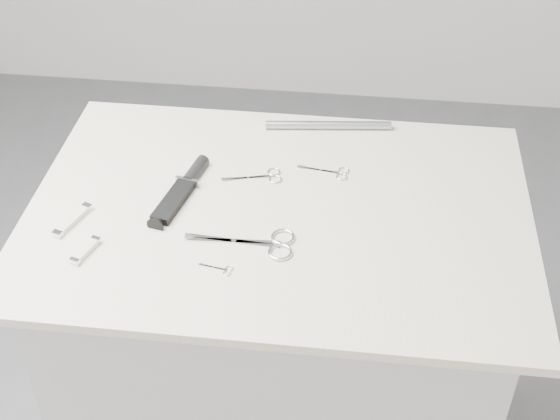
# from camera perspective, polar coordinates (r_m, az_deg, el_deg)

# --- Properties ---
(plinth) EXTENTS (0.90, 0.60, 0.90)m
(plinth) POSITION_cam_1_polar(r_m,az_deg,el_deg) (1.88, -0.07, -11.06)
(plinth) COLOR #B7B7B4
(plinth) RESTS_ON ground
(display_board) EXTENTS (1.00, 0.70, 0.02)m
(display_board) POSITION_cam_1_polar(r_m,az_deg,el_deg) (1.56, -0.08, -0.19)
(display_board) COLOR beige
(display_board) RESTS_ON plinth
(large_shears) EXTENTS (0.20, 0.09, 0.01)m
(large_shears) POSITION_cam_1_polar(r_m,az_deg,el_deg) (1.47, -1.15, -2.45)
(large_shears) COLOR silver
(large_shears) RESTS_ON display_board
(embroidery_scissors_a) EXTENTS (0.13, 0.06, 0.00)m
(embroidery_scissors_a) POSITION_cam_1_polar(r_m,az_deg,el_deg) (1.63, -1.23, 2.46)
(embroidery_scissors_a) COLOR silver
(embroidery_scissors_a) RESTS_ON display_board
(embroidery_scissors_b) EXTENTS (0.11, 0.05, 0.00)m
(embroidery_scissors_b) POSITION_cam_1_polar(r_m,az_deg,el_deg) (1.65, 3.85, 2.78)
(embroidery_scissors_b) COLOR silver
(embroidery_scissors_b) RESTS_ON display_board
(tiny_scissors) EXTENTS (0.06, 0.03, 0.00)m
(tiny_scissors) POSITION_cam_1_polar(r_m,az_deg,el_deg) (1.42, -4.40, -4.33)
(tiny_scissors) COLOR silver
(tiny_scissors) RESTS_ON display_board
(sheathed_knife) EXTENTS (0.08, 0.22, 0.03)m
(sheathed_knife) POSITION_cam_1_polar(r_m,az_deg,el_deg) (1.60, -7.06, 1.67)
(sheathed_knife) COLOR black
(sheathed_knife) RESTS_ON display_board
(pocket_knife_a) EXTENTS (0.05, 0.11, 0.01)m
(pocket_knife_a) POSITION_cam_1_polar(r_m,az_deg,el_deg) (1.57, -14.94, -0.70)
(pocket_knife_a) COLOR beige
(pocket_knife_a) RESTS_ON display_board
(pocket_knife_b) EXTENTS (0.04, 0.08, 0.01)m
(pocket_knife_b) POSITION_cam_1_polar(r_m,az_deg,el_deg) (1.49, -14.02, -2.91)
(pocket_knife_b) COLOR beige
(pocket_knife_b) RESTS_ON display_board
(metal_rail) EXTENTS (0.29, 0.05, 0.02)m
(metal_rail) POSITION_cam_1_polar(r_m,az_deg,el_deg) (1.78, 3.55, 6.22)
(metal_rail) COLOR gray
(metal_rail) RESTS_ON display_board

